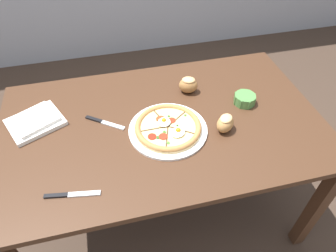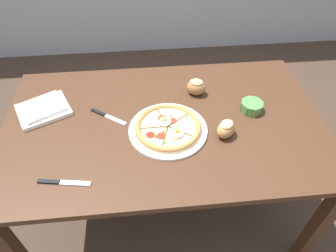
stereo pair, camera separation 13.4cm
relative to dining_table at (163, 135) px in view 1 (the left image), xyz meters
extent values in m
plane|color=#3D2D23|center=(0.00, 0.00, -0.65)|extent=(12.00, 12.00, 0.00)
cube|color=#422819|center=(0.00, 0.00, 0.07)|extent=(1.50, 0.91, 0.03)
cube|color=#422819|center=(0.70, -0.40, -0.30)|extent=(0.06, 0.06, 0.71)
cube|color=#422819|center=(-0.70, 0.40, -0.30)|extent=(0.06, 0.06, 0.71)
cube|color=#422819|center=(0.70, 0.40, -0.30)|extent=(0.06, 0.06, 0.71)
cylinder|color=white|center=(0.01, -0.06, 0.10)|extent=(0.36, 0.36, 0.01)
cylinder|color=#E5C684|center=(0.01, -0.06, 0.11)|extent=(0.30, 0.30, 0.01)
cylinder|color=#E0CC84|center=(0.01, -0.06, 0.11)|extent=(0.26, 0.26, 0.00)
torus|color=#B27A42|center=(0.01, -0.06, 0.12)|extent=(0.30, 0.30, 0.03)
cube|color=#472D19|center=(0.06, -0.10, 0.12)|extent=(0.11, 0.08, 0.00)
cube|color=#472D19|center=(0.06, -0.02, 0.12)|extent=(0.11, 0.08, 0.00)
cube|color=#472D19|center=(-0.01, 0.00, 0.12)|extent=(0.05, 0.12, 0.00)
cube|color=#472D19|center=(-0.05, -0.06, 0.12)|extent=(0.13, 0.01, 0.00)
cube|color=#472D19|center=(-0.01, -0.13, 0.12)|extent=(0.04, 0.12, 0.00)
cylinder|color=red|center=(-0.02, -0.12, 0.12)|extent=(0.04, 0.04, 0.00)
cylinder|color=red|center=(0.04, -0.03, 0.12)|extent=(0.04, 0.04, 0.00)
cylinder|color=red|center=(-0.01, -0.01, 0.12)|extent=(0.04, 0.04, 0.00)
cylinder|color=red|center=(-0.07, -0.11, 0.12)|extent=(0.04, 0.04, 0.00)
ellipsoid|color=white|center=(0.00, -0.04, 0.12)|extent=(0.08, 0.08, 0.01)
sphere|color=orange|center=(0.00, -0.03, 0.13)|extent=(0.02, 0.02, 0.02)
ellipsoid|color=white|center=(0.04, -0.12, 0.12)|extent=(0.09, 0.09, 0.01)
sphere|color=orange|center=(0.05, -0.11, 0.13)|extent=(0.02, 0.02, 0.02)
cylinder|color=#477A2D|center=(-0.01, -0.05, 0.12)|extent=(0.01, 0.01, 0.00)
cylinder|color=#2D5B1E|center=(0.00, -0.01, 0.12)|extent=(0.01, 0.01, 0.00)
cylinder|color=#477A2D|center=(-0.01, -0.16, 0.12)|extent=(0.01, 0.01, 0.00)
cylinder|color=#386B23|center=(-0.01, -0.09, 0.12)|extent=(0.01, 0.01, 0.00)
cylinder|color=#2D5B1E|center=(0.03, 0.00, 0.12)|extent=(0.01, 0.01, 0.00)
cylinder|color=#2D5B1E|center=(0.05, -0.07, 0.12)|extent=(0.01, 0.01, 0.00)
cylinder|color=#2D5B1E|center=(-0.06, -0.11, 0.12)|extent=(0.02, 0.02, 0.00)
cylinder|color=#2D5B1E|center=(-0.05, -0.12, 0.12)|extent=(0.02, 0.02, 0.00)
cylinder|color=#477A2D|center=(0.11, -0.01, 0.12)|extent=(0.01, 0.01, 0.00)
cylinder|color=#4C8442|center=(0.43, 0.04, 0.11)|extent=(0.10, 0.10, 0.05)
cylinder|color=beige|center=(0.43, 0.04, 0.12)|extent=(0.08, 0.08, 0.03)
cylinder|color=#4C8442|center=(0.48, 0.04, 0.11)|extent=(0.01, 0.01, 0.05)
cylinder|color=#4C8442|center=(0.46, 0.07, 0.11)|extent=(0.01, 0.01, 0.05)
cylinder|color=#4C8442|center=(0.43, 0.09, 0.11)|extent=(0.01, 0.01, 0.05)
cylinder|color=#4C8442|center=(0.39, 0.07, 0.11)|extent=(0.01, 0.01, 0.05)
cylinder|color=#4C8442|center=(0.38, 0.04, 0.11)|extent=(0.01, 0.01, 0.05)
cylinder|color=#4C8442|center=(0.39, 0.00, 0.11)|extent=(0.01, 0.01, 0.05)
cylinder|color=#4C8442|center=(0.43, -0.02, 0.11)|extent=(0.01, 0.01, 0.05)
cylinder|color=#4C8442|center=(0.46, 0.00, 0.11)|extent=(0.01, 0.01, 0.05)
cube|color=silver|center=(-0.57, 0.13, 0.10)|extent=(0.29, 0.28, 0.02)
cube|color=silver|center=(-0.57, 0.13, 0.12)|extent=(0.25, 0.23, 0.02)
ellipsoid|color=#A3703D|center=(0.18, 0.19, 0.13)|extent=(0.11, 0.10, 0.08)
ellipsoid|color=tan|center=(0.18, 0.19, 0.16)|extent=(0.08, 0.07, 0.02)
ellipsoid|color=#B27F47|center=(0.26, -0.12, 0.13)|extent=(0.12, 0.11, 0.08)
ellipsoid|color=#EAB775|center=(0.26, -0.12, 0.16)|extent=(0.08, 0.08, 0.02)
cube|color=silver|center=(-0.37, -0.31, 0.09)|extent=(0.12, 0.04, 0.01)
cube|color=black|center=(-0.48, -0.30, 0.09)|extent=(0.09, 0.03, 0.01)
cube|color=silver|center=(-0.23, 0.03, 0.09)|extent=(0.11, 0.09, 0.01)
cube|color=black|center=(-0.31, 0.09, 0.09)|extent=(0.08, 0.06, 0.01)
camera|label=1|loc=(-0.21, -0.99, 1.06)|focal=32.00mm
camera|label=2|loc=(-0.08, -1.01, 1.06)|focal=32.00mm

